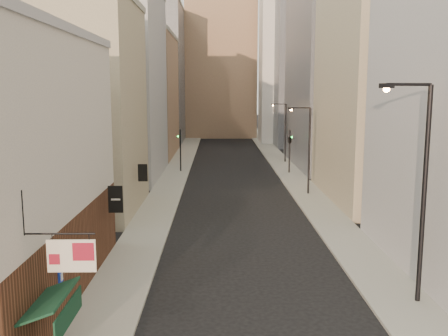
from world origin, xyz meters
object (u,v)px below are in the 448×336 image
streetlamp_far (284,129)px  traffic_light_right (290,140)px  streetlamp_mid (307,145)px  white_tower (283,38)px  streetlamp_near (420,182)px  traffic_light_left (180,144)px  clock_tower (221,50)px

streetlamp_far → traffic_light_right: size_ratio=1.55×
streetlamp_mid → white_tower: bearing=78.2°
streetlamp_near → traffic_light_left: bearing=93.4°
white_tower → streetlamp_far: size_ratio=5.36×
clock_tower → traffic_light_left: bearing=-96.1°
streetlamp_mid → traffic_light_right: 11.72m
streetlamp_near → streetlamp_mid: streetlamp_near is taller
streetlamp_near → traffic_light_left: (-13.04, 36.34, -2.24)m
streetlamp_far → traffic_light_right: 8.71m
white_tower → traffic_light_left: bearing=-115.7°
clock_tower → streetlamp_near: (8.03, -83.67, -12.03)m
streetlamp_far → traffic_light_right: streetlamp_far is taller
streetlamp_near → streetlamp_far: streetlamp_near is taller
white_tower → streetlamp_far: (-3.02, -25.79, -14.19)m
clock_tower → traffic_light_left: clock_tower is taller
white_tower → traffic_light_left: 40.00m
traffic_light_right → white_tower: bearing=-96.7°
traffic_light_left → clock_tower: bearing=-77.8°
white_tower → traffic_light_right: 37.64m
traffic_light_left → streetlamp_near: bearing=128.0°
traffic_light_right → streetlamp_mid: bearing=88.5°
white_tower → streetlamp_mid: 48.39m
clock_tower → streetlamp_mid: size_ratio=5.62×
white_tower → streetlamp_near: (-2.97, -69.67, -13.01)m
streetlamp_near → streetlamp_mid: size_ratio=1.23×
white_tower → clock_tower: bearing=128.2°
white_tower → streetlamp_far: white_tower is taller
streetlamp_mid → traffic_light_left: (-12.38, 12.84, -1.20)m
streetlamp_mid → streetlamp_near: bearing=-95.6°
traffic_light_right → clock_tower: bearing=-82.1°
streetlamp_near → traffic_light_right: bearing=74.5°
white_tower → traffic_light_left: white_tower is taller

